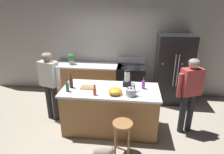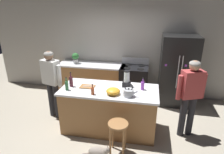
{
  "view_description": "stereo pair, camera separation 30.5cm",
  "coord_description": "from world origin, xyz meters",
  "px_view_note": "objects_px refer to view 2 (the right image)",
  "views": [
    {
      "loc": [
        0.46,
        -3.61,
        2.65
      ],
      "look_at": [
        0.0,
        0.3,
        1.11
      ],
      "focal_mm": 31.36,
      "sensor_mm": 36.0,
      "label": 1
    },
    {
      "loc": [
        0.76,
        -3.56,
        2.65
      ],
      "look_at": [
        0.0,
        0.3,
        1.11
      ],
      "focal_mm": 31.36,
      "sensor_mm": 36.0,
      "label": 2
    }
  ],
  "objects_px": {
    "kitchen_island": "(109,109)",
    "mixing_bowl": "(113,91)",
    "stove_range": "(134,83)",
    "blender_appliance": "(127,80)",
    "person_by_island_left": "(51,79)",
    "chef_knife": "(88,86)",
    "person_by_sink_right": "(191,92)",
    "bottle_wine": "(71,81)",
    "bottle_olive_oil": "(67,85)",
    "refrigerator": "(177,71)",
    "bottle_soda": "(143,85)",
    "cat": "(99,152)",
    "bottle_cooking_sauce": "(93,91)",
    "tea_kettle": "(129,92)",
    "bar_stool": "(118,130)",
    "potted_plant": "(75,57)",
    "cutting_board": "(87,87)"
  },
  "relations": [
    {
      "from": "bar_stool",
      "to": "mixing_bowl",
      "type": "height_order",
      "value": "mixing_bowl"
    },
    {
      "from": "person_by_sink_right",
      "to": "tea_kettle",
      "type": "height_order",
      "value": "person_by_sink_right"
    },
    {
      "from": "kitchen_island",
      "to": "mixing_bowl",
      "type": "bearing_deg",
      "value": -59.99
    },
    {
      "from": "kitchen_island",
      "to": "cutting_board",
      "type": "xyz_separation_m",
      "value": [
        -0.47,
        0.01,
        0.49
      ]
    },
    {
      "from": "bar_stool",
      "to": "bottle_cooking_sauce",
      "type": "height_order",
      "value": "bottle_cooking_sauce"
    },
    {
      "from": "bar_stool",
      "to": "mixing_bowl",
      "type": "bearing_deg",
      "value": 110.35
    },
    {
      "from": "bottle_cooking_sauce",
      "to": "stove_range",
      "type": "bearing_deg",
      "value": 70.48
    },
    {
      "from": "kitchen_island",
      "to": "cat",
      "type": "distance_m",
      "value": 0.95
    },
    {
      "from": "cutting_board",
      "to": "chef_knife",
      "type": "distance_m",
      "value": 0.02
    },
    {
      "from": "cat",
      "to": "bottle_cooking_sauce",
      "type": "xyz_separation_m",
      "value": [
        -0.25,
        0.58,
        0.93
      ]
    },
    {
      "from": "person_by_island_left",
      "to": "mixing_bowl",
      "type": "bearing_deg",
      "value": -16.43
    },
    {
      "from": "stove_range",
      "to": "cat",
      "type": "relative_size",
      "value": 2.19
    },
    {
      "from": "blender_appliance",
      "to": "tea_kettle",
      "type": "xyz_separation_m",
      "value": [
        0.1,
        -0.46,
        -0.07
      ]
    },
    {
      "from": "kitchen_island",
      "to": "blender_appliance",
      "type": "height_order",
      "value": "blender_appliance"
    },
    {
      "from": "person_by_sink_right",
      "to": "blender_appliance",
      "type": "distance_m",
      "value": 1.28
    },
    {
      "from": "bar_stool",
      "to": "potted_plant",
      "type": "height_order",
      "value": "potted_plant"
    },
    {
      "from": "bottle_wine",
      "to": "bottle_olive_oil",
      "type": "relative_size",
      "value": 1.14
    },
    {
      "from": "stove_range",
      "to": "bottle_cooking_sauce",
      "type": "height_order",
      "value": "bottle_cooking_sauce"
    },
    {
      "from": "bottle_wine",
      "to": "kitchen_island",
      "type": "bearing_deg",
      "value": 1.01
    },
    {
      "from": "stove_range",
      "to": "mixing_bowl",
      "type": "distance_m",
      "value": 1.83
    },
    {
      "from": "blender_appliance",
      "to": "bottle_wine",
      "type": "xyz_separation_m",
      "value": [
        -1.14,
        -0.23,
        -0.03
      ]
    },
    {
      "from": "person_by_sink_right",
      "to": "chef_knife",
      "type": "bearing_deg",
      "value": -177.45
    },
    {
      "from": "refrigerator",
      "to": "chef_knife",
      "type": "distance_m",
      "value": 2.46
    },
    {
      "from": "person_by_island_left",
      "to": "person_by_sink_right",
      "type": "relative_size",
      "value": 1.0
    },
    {
      "from": "stove_range",
      "to": "bottle_wine",
      "type": "xyz_separation_m",
      "value": [
        -1.2,
        -1.54,
        0.58
      ]
    },
    {
      "from": "person_by_island_left",
      "to": "chef_knife",
      "type": "distance_m",
      "value": 0.98
    },
    {
      "from": "person_by_sink_right",
      "to": "potted_plant",
      "type": "xyz_separation_m",
      "value": [
        -2.91,
        1.45,
        0.14
      ]
    },
    {
      "from": "person_by_island_left",
      "to": "bar_stool",
      "type": "height_order",
      "value": "person_by_island_left"
    },
    {
      "from": "potted_plant",
      "to": "mixing_bowl",
      "type": "height_order",
      "value": "potted_plant"
    },
    {
      "from": "cutting_board",
      "to": "bottle_wine",
      "type": "bearing_deg",
      "value": -175.85
    },
    {
      "from": "person_by_island_left",
      "to": "bottle_wine",
      "type": "xyz_separation_m",
      "value": [
        0.58,
        -0.25,
        0.09
      ]
    },
    {
      "from": "refrigerator",
      "to": "cat",
      "type": "height_order",
      "value": "refrigerator"
    },
    {
      "from": "person_by_sink_right",
      "to": "bottle_wine",
      "type": "height_order",
      "value": "person_by_sink_right"
    },
    {
      "from": "person_by_sink_right",
      "to": "tea_kettle",
      "type": "distance_m",
      "value": 1.22
    },
    {
      "from": "refrigerator",
      "to": "bottle_soda",
      "type": "distance_m",
      "value": 1.63
    },
    {
      "from": "stove_range",
      "to": "cat",
      "type": "bearing_deg",
      "value": -99.26
    },
    {
      "from": "bottle_olive_oil",
      "to": "bottle_cooking_sauce",
      "type": "bearing_deg",
      "value": -9.22
    },
    {
      "from": "stove_range",
      "to": "cutting_board",
      "type": "bearing_deg",
      "value": -119.35
    },
    {
      "from": "bottle_olive_oil",
      "to": "tea_kettle",
      "type": "relative_size",
      "value": 1.0
    },
    {
      "from": "bottle_soda",
      "to": "bottle_cooking_sauce",
      "type": "relative_size",
      "value": 1.19
    },
    {
      "from": "refrigerator",
      "to": "tea_kettle",
      "type": "relative_size",
      "value": 6.73
    },
    {
      "from": "refrigerator",
      "to": "bottle_cooking_sauce",
      "type": "xyz_separation_m",
      "value": [
        -1.77,
        -1.8,
        0.11
      ]
    },
    {
      "from": "bottle_wine",
      "to": "person_by_island_left",
      "type": "bearing_deg",
      "value": 156.8
    },
    {
      "from": "kitchen_island",
      "to": "cat",
      "type": "bearing_deg",
      "value": -90.61
    },
    {
      "from": "stove_range",
      "to": "bottle_soda",
      "type": "relative_size",
      "value": 4.44
    },
    {
      "from": "bottle_cooking_sauce",
      "to": "cat",
      "type": "bearing_deg",
      "value": -66.51
    },
    {
      "from": "mixing_bowl",
      "to": "tea_kettle",
      "type": "xyz_separation_m",
      "value": [
        0.3,
        -0.03,
        0.02
      ]
    },
    {
      "from": "bar_stool",
      "to": "chef_knife",
      "type": "distance_m",
      "value": 1.15
    },
    {
      "from": "blender_appliance",
      "to": "bottle_cooking_sauce",
      "type": "height_order",
      "value": "blender_appliance"
    },
    {
      "from": "tea_kettle",
      "to": "cutting_board",
      "type": "height_order",
      "value": "tea_kettle"
    }
  ]
}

